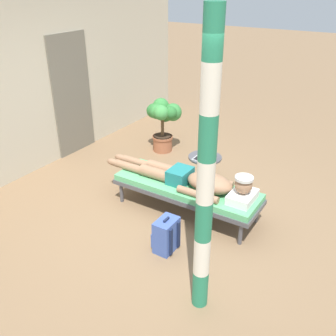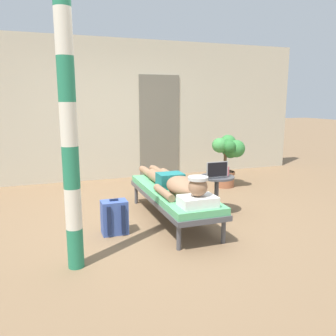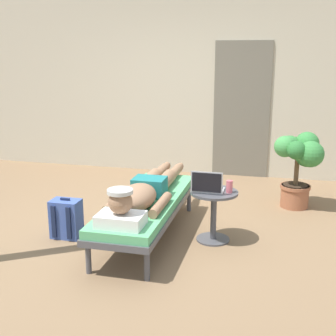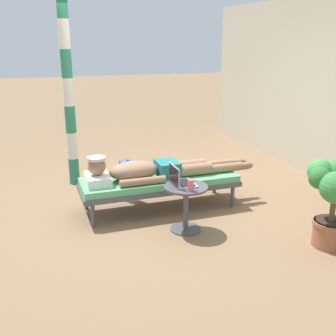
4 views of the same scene
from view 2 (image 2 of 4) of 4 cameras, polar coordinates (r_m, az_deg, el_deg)
ground_plane at (r=4.73m, az=-2.63°, el=-8.08°), size 40.00×40.00×0.00m
house_wall_back at (r=7.02m, az=-7.25°, el=9.42°), size 7.60×0.20×2.70m
house_door_panel at (r=7.12m, az=-1.42°, el=6.87°), size 0.84×0.03×2.04m
lounge_chair at (r=4.52m, az=0.80°, el=-4.40°), size 0.63×1.97×0.42m
person_reclining at (r=4.38m, az=1.26°, el=-2.54°), size 0.53×2.17×0.33m
side_table at (r=4.86m, az=7.99°, el=-3.26°), size 0.48×0.48×0.52m
laptop at (r=4.73m, az=7.71°, el=-0.83°), size 0.31×0.24×0.23m
drink_glass at (r=4.87m, az=9.66°, el=-0.51°), size 0.06×0.06×0.12m
backpack at (r=4.17m, az=-8.80°, el=-8.03°), size 0.30×0.26×0.42m
potted_plant at (r=6.30m, az=9.64°, el=2.40°), size 0.58×0.59×0.93m
porch_post at (r=3.18m, az=-16.02°, el=6.91°), size 0.15×0.15×2.69m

